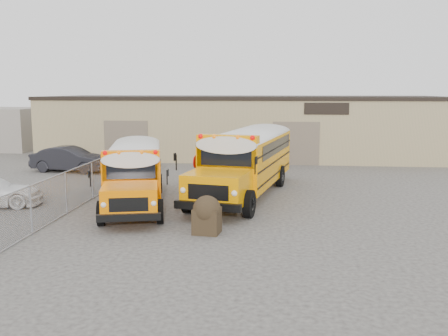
# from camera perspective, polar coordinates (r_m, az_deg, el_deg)

# --- Properties ---
(ground) EXTENTS (120.00, 120.00, 0.00)m
(ground) POSITION_cam_1_polar(r_m,az_deg,el_deg) (20.32, -1.70, -5.74)
(ground) COLOR #3B3936
(ground) RESTS_ON ground
(warehouse) EXTENTS (30.20, 10.20, 4.67)m
(warehouse) POSITION_cam_1_polar(r_m,az_deg,el_deg) (39.66, 2.18, 4.88)
(warehouse) COLOR #8E8058
(warehouse) RESTS_ON ground
(chainlink_fence) EXTENTS (0.07, 18.07, 1.81)m
(chainlink_fence) POSITION_cam_1_polar(r_m,az_deg,el_deg) (24.46, -14.81, -1.37)
(chainlink_fence) COLOR #92949A
(chainlink_fence) RESTS_ON ground
(school_bus_left) EXTENTS (4.47, 9.79, 2.78)m
(school_bus_left) POSITION_cam_1_polar(r_m,az_deg,el_deg) (28.90, -9.69, 1.76)
(school_bus_left) COLOR #FF7A00
(school_bus_left) RESTS_ON ground
(school_bus_right) EXTENTS (4.72, 11.48, 3.27)m
(school_bus_right) POSITION_cam_1_polar(r_m,az_deg,el_deg) (31.33, 5.59, 2.90)
(school_bus_right) COLOR #F09300
(school_bus_right) RESTS_ON ground
(tarp_bundle) EXTENTS (1.02, 1.02, 1.39)m
(tarp_bundle) POSITION_cam_1_polar(r_m,az_deg,el_deg) (18.03, -1.97, -5.29)
(tarp_bundle) COLOR black
(tarp_bundle) RESTS_ON ground
(car_dark) EXTENTS (5.01, 2.21, 1.60)m
(car_dark) POSITION_cam_1_polar(r_m,az_deg,el_deg) (33.15, -17.20, 0.97)
(car_dark) COLOR black
(car_dark) RESTS_ON ground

